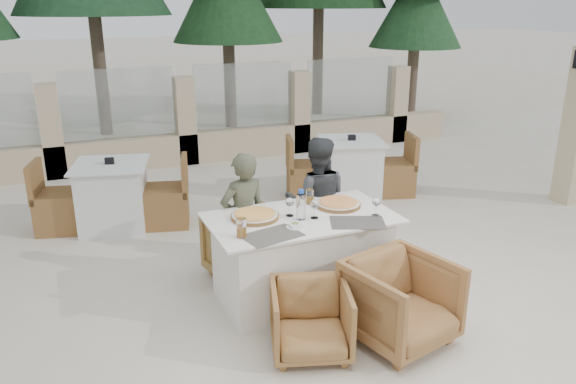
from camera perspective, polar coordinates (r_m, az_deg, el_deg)
name	(u,v)px	position (r m, az deg, el deg)	size (l,w,h in m)	color
ground	(313,297)	(5.13, 2.57, -10.61)	(80.00, 80.00, 0.00)	beige
sand_patch	(118,88)	(18.30, -16.90, 10.11)	(30.00, 16.00, 0.01)	beige
perimeter_wall_far	(185,115)	(9.20, -10.41, 7.73)	(10.00, 0.34, 1.60)	#CAB18E
pine_centre	(227,2)	(11.74, -6.20, 18.61)	(2.20, 2.20, 5.00)	#1E4621
pine_far_right	(416,15)	(12.90, 12.91, 17.16)	(1.98, 1.98, 4.50)	#214925
dining_table	(301,258)	(4.96, 1.36, -6.68)	(1.60, 0.90, 0.77)	white
placemat_near_left	(272,235)	(4.43, -1.64, -4.43)	(0.45, 0.30, 0.00)	#59554D
placemat_near_right	(358,223)	(4.71, 7.08, -3.09)	(0.45, 0.30, 0.00)	#4F4A44
pizza_left	(255,215)	(4.77, -3.40, -2.38)	(0.41, 0.41, 0.05)	orange
pizza_right	(338,203)	(5.06, 5.13, -1.16)	(0.40, 0.40, 0.05)	#D84D1D
water_bottle	(301,205)	(4.71, 1.32, -1.28)	(0.08, 0.08, 0.26)	#BDD9F9
wine_glass_centre	(290,206)	(4.79, 0.18, -1.41)	(0.08, 0.08, 0.18)	white
wine_glass_near	(315,208)	(4.75, 2.71, -1.63)	(0.08, 0.08, 0.18)	silver
wine_glass_corner	(376,206)	(4.85, 8.93, -1.38)	(0.08, 0.08, 0.18)	silver
beer_glass_left	(241,228)	(4.39, -4.75, -3.65)	(0.08, 0.08, 0.16)	orange
beer_glass_right	(310,197)	(5.09, 2.24, -0.47)	(0.07, 0.07, 0.14)	#C1841B
olive_dish	(295,225)	(4.57, 0.73, -3.37)	(0.11, 0.11, 0.04)	white
armchair_far_left	(249,246)	(5.34, -3.97, -5.49)	(0.69, 0.71, 0.65)	olive
armchair_far_right	(317,226)	(5.94, 3.01, -3.49)	(0.57, 0.58, 0.53)	olive
armchair_near_left	(311,320)	(4.28, 2.31, -12.88)	(0.58, 0.60, 0.54)	olive
armchair_near_right	(401,302)	(4.47, 11.39, -10.88)	(0.71, 0.73, 0.67)	#976637
diner_left	(243,219)	(5.15, -4.55, -2.80)	(0.46, 0.30, 1.26)	#4A4C37
diner_right	(317,202)	(5.51, 2.92, -1.03)	(0.63, 0.49, 1.30)	#383B3E
bg_table_a	(113,196)	(6.80, -17.34, -0.37)	(1.64, 0.82, 0.77)	silver
bg_table_b	(351,168)	(7.63, 6.38, 2.46)	(1.64, 0.82, 0.77)	silver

